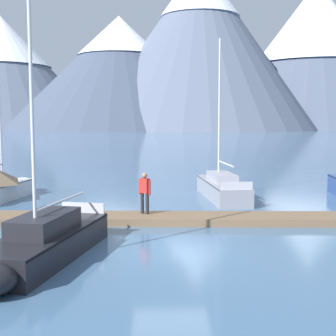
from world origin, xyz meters
name	(u,v)px	position (x,y,z in m)	size (l,w,h in m)	color
ground_plane	(171,249)	(0.00, 0.00, 0.00)	(700.00, 700.00, 0.00)	#426689
mountain_west_summit	(1,69)	(-71.58, 200.84, 26.41)	(93.55, 93.55, 50.30)	slate
mountain_central_massif	(119,72)	(-16.60, 176.73, 23.04)	(90.91, 90.91, 44.80)	#424C60
mountain_shoulder_ridge	(200,45)	(15.30, 173.80, 33.25)	(90.98, 90.98, 64.90)	slate
mountain_east_summit	(315,51)	(70.50, 202.99, 35.18)	(93.59, 93.59, 65.74)	#4C566B
dock	(169,219)	(0.00, 4.00, 0.14)	(24.73, 2.55, 0.30)	brown
sailboat_second_berth	(41,243)	(-3.81, -1.29, 0.56)	(3.08, 6.89, 7.85)	black
sailboat_mid_dock_port	(220,186)	(2.87, 10.12, 0.57)	(2.22, 7.17, 8.39)	#93939E
person_on_dock	(145,190)	(-0.98, 4.27, 1.26)	(0.50, 0.40, 1.69)	#232328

